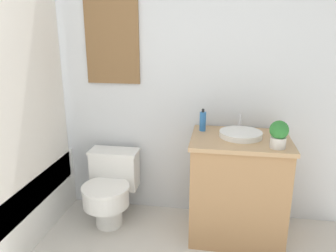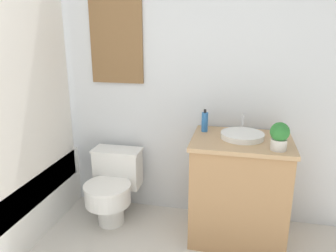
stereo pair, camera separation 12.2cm
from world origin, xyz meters
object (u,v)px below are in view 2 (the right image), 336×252
Objects in this scene: toilet at (113,185)px; sink at (242,135)px; potted_plant at (279,136)px; soap_bottle at (205,122)px.

toilet is 1.68× the size of sink.
toilet is 3.12× the size of potted_plant.
potted_plant is at bearing -30.43° from soap_bottle.
potted_plant reaches higher than sink.
toilet is at bearing -179.75° from sink.
soap_bottle is 0.59m from potted_plant.
toilet is at bearing -171.46° from soap_bottle.
sink is 1.85× the size of potted_plant.
sink is at bearing -20.36° from soap_bottle.
soap_bottle reaches higher than sink.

